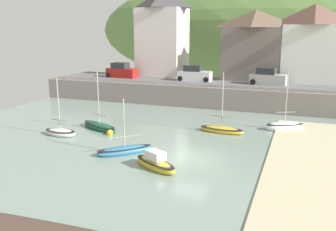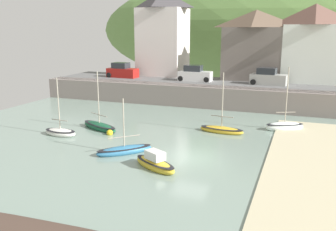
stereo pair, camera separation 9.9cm
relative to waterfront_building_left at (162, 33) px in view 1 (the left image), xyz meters
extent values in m
cube|color=gray|center=(11.79, -25.20, -8.25)|extent=(48.00, 40.00, 0.06)
cube|color=gray|center=(11.79, -8.20, -7.02)|extent=(48.00, 2.40, 2.40)
cube|color=#606060|center=(11.79, -4.50, -5.87)|extent=(48.00, 9.00, 0.10)
ellipsoid|color=#638C46|center=(15.73, 30.00, 0.21)|extent=(80.00, 44.00, 24.06)
cube|color=silver|center=(0.00, 0.00, -1.29)|extent=(6.05, 5.57, 9.05)
cube|color=slate|center=(12.55, 0.00, -2.56)|extent=(7.50, 5.77, 6.51)
pyramid|color=brown|center=(12.55, 0.00, 1.77)|extent=(7.80, 6.07, 2.14)
cube|color=white|center=(19.42, 0.00, -2.41)|extent=(6.79, 5.81, 6.81)
pyramid|color=brown|center=(19.42, 0.00, 2.20)|extent=(7.09, 6.11, 2.41)
ellipsoid|color=silver|center=(-0.08, -23.70, -8.02)|extent=(3.10, 1.58, 0.72)
ellipsoid|color=black|center=(-0.08, -23.70, -7.82)|extent=(3.03, 1.54, 0.12)
cylinder|color=#B2A893|center=(-0.08, -23.70, -5.53)|extent=(0.09, 0.09, 4.26)
cylinder|color=gray|center=(-0.08, -23.70, -6.92)|extent=(1.66, 0.20, 0.07)
ellipsoid|color=gold|center=(12.45, -18.13, -8.03)|extent=(4.01, 1.70, 0.66)
ellipsoid|color=black|center=(12.45, -18.13, -7.85)|extent=(3.93, 1.67, 0.12)
cylinder|color=#B2A893|center=(12.45, -18.13, -5.37)|extent=(0.09, 0.09, 4.66)
cylinder|color=gray|center=(12.45, -18.13, -6.80)|extent=(2.01, 0.31, 0.07)
ellipsoid|color=#175334|center=(2.03, -20.91, -8.01)|extent=(4.59, 2.97, 0.75)
ellipsoid|color=black|center=(2.03, -20.91, -7.80)|extent=(4.49, 2.91, 0.12)
cylinder|color=#B2A893|center=(2.03, -20.91, -5.35)|extent=(0.09, 0.09, 4.56)
cylinder|color=gray|center=(2.03, -20.91, -6.90)|extent=(2.19, 1.07, 0.07)
ellipsoid|color=teal|center=(7.11, -26.01, -8.02)|extent=(3.74, 3.71, 0.70)
ellipsoid|color=black|center=(7.11, -26.01, -7.83)|extent=(3.66, 3.64, 0.12)
cylinder|color=#B2A893|center=(7.11, -26.01, -5.95)|extent=(0.09, 0.09, 3.45)
cylinder|color=gray|center=(7.11, -26.01, -6.99)|extent=(1.72, 1.70, 0.07)
ellipsoid|color=white|center=(17.50, -15.46, -7.95)|extent=(3.54, 2.46, 0.98)
ellipsoid|color=black|center=(17.50, -15.46, -7.68)|extent=(3.47, 2.41, 0.12)
cylinder|color=#B2A893|center=(17.50, -15.46, -5.06)|extent=(0.09, 0.09, 4.80)
cylinder|color=gray|center=(17.50, -15.46, -6.61)|extent=(1.62, 0.81, 0.07)
ellipsoid|color=gold|center=(10.28, -27.93, -8.00)|extent=(3.70, 2.75, 0.77)
ellipsoid|color=black|center=(10.28, -27.93, -7.79)|extent=(3.63, 2.69, 0.12)
cube|color=silver|center=(10.28, -27.93, -7.34)|extent=(1.49, 1.31, 0.56)
cube|color=#AB1B17|center=(-4.05, -4.50, -5.22)|extent=(4.20, 1.95, 1.20)
cube|color=#282D33|center=(-4.30, -4.50, -4.27)|extent=(2.19, 1.63, 0.80)
cylinder|color=black|center=(-2.40, -3.70, -5.50)|extent=(0.64, 0.22, 0.64)
cylinder|color=black|center=(-2.40, -5.30, -5.50)|extent=(0.64, 0.22, 0.64)
cylinder|color=black|center=(-5.70, -3.70, -5.50)|extent=(0.64, 0.22, 0.64)
cylinder|color=black|center=(-5.70, -5.30, -5.50)|extent=(0.64, 0.22, 0.64)
cube|color=silver|center=(6.03, -4.50, -5.22)|extent=(4.11, 1.73, 1.20)
cube|color=#282D33|center=(5.78, -4.50, -4.27)|extent=(2.11, 1.52, 0.80)
cylinder|color=black|center=(7.68, -3.70, -5.50)|extent=(0.64, 0.22, 0.64)
cylinder|color=black|center=(7.68, -5.30, -5.50)|extent=(0.64, 0.22, 0.64)
cylinder|color=black|center=(4.38, -3.70, -5.50)|extent=(0.64, 0.22, 0.64)
cylinder|color=black|center=(4.38, -5.30, -5.50)|extent=(0.64, 0.22, 0.64)
cube|color=#BABCB5|center=(14.89, -4.50, -5.22)|extent=(4.25, 2.10, 1.20)
cube|color=#282D33|center=(14.64, -4.50, -4.27)|extent=(2.24, 1.70, 0.80)
cylinder|color=black|center=(16.54, -3.70, -5.50)|extent=(0.64, 0.22, 0.64)
cylinder|color=black|center=(16.54, -5.30, -5.50)|extent=(0.64, 0.22, 0.64)
cylinder|color=black|center=(13.24, -3.70, -5.50)|extent=(0.64, 0.22, 0.64)
cylinder|color=black|center=(13.24, -5.30, -5.50)|extent=(0.64, 0.22, 0.64)
sphere|color=yellow|center=(3.76, -22.16, -8.05)|extent=(0.54, 0.54, 0.54)
camera|label=1|loc=(18.74, -48.52, 0.48)|focal=39.45mm
camera|label=2|loc=(18.84, -48.49, 0.48)|focal=39.45mm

